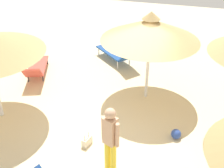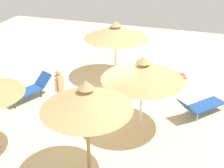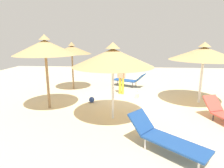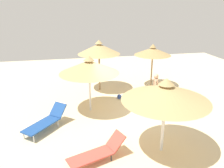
% 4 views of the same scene
% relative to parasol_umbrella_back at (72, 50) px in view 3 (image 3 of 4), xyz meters
% --- Properties ---
extents(ground, '(24.00, 24.00, 0.10)m').
position_rel_parasol_umbrella_back_xyz_m(ground, '(3.18, -2.70, -2.32)').
color(ground, beige).
extents(parasol_umbrella_back, '(2.23, 2.23, 2.72)m').
position_rel_parasol_umbrella_back_xyz_m(parasol_umbrella_back, '(0.00, 0.00, 0.00)').
color(parasol_umbrella_back, olive).
rests_on(parasol_umbrella_back, ground).
extents(parasol_umbrella_near_right, '(2.99, 2.99, 2.74)m').
position_rel_parasol_umbrella_back_xyz_m(parasol_umbrella_near_right, '(6.48, -2.02, -0.02)').
color(parasol_umbrella_near_right, white).
rests_on(parasol_umbrella_near_right, ground).
extents(parasol_umbrella_far_right, '(2.83, 2.83, 2.75)m').
position_rel_parasol_umbrella_back_xyz_m(parasol_umbrella_far_right, '(2.66, -4.15, -0.04)').
color(parasol_umbrella_far_right, white).
rests_on(parasol_umbrella_far_right, ground).
extents(parasol_umbrella_front, '(2.48, 2.48, 3.04)m').
position_rel_parasol_umbrella_back_xyz_m(parasol_umbrella_front, '(-0.11, -3.26, 0.25)').
color(parasol_umbrella_front, olive).
rests_on(parasol_umbrella_front, ground).
extents(lounge_chair_center, '(2.02, 1.87, 0.85)m').
position_rel_parasol_umbrella_back_xyz_m(lounge_chair_center, '(4.14, -6.17, -1.86)').
color(lounge_chair_center, '#1E478C').
rests_on(lounge_chair_center, ground).
extents(lounge_chair_edge, '(2.12, 1.44, 0.88)m').
position_rel_parasol_umbrella_back_xyz_m(lounge_chair_edge, '(3.29, 0.79, -1.83)').
color(lounge_chair_edge, '#1E478C').
rests_on(lounge_chair_edge, ground).
extents(person_standing_near_left, '(0.43, 0.30, 1.75)m').
position_rel_parasol_umbrella_back_xyz_m(person_standing_near_left, '(2.86, -0.87, -1.26)').
color(person_standing_near_left, yellow).
rests_on(person_standing_near_left, ground).
extents(handbag, '(0.20, 0.33, 0.39)m').
position_rel_parasol_umbrella_back_xyz_m(handbag, '(3.67, -1.54, -2.14)').
color(handbag, beige).
rests_on(handbag, ground).
extents(beach_ball, '(0.26, 0.26, 0.26)m').
position_rel_parasol_umbrella_back_xyz_m(beach_ball, '(1.54, -2.42, -2.14)').
color(beach_ball, navy).
rests_on(beach_ball, ground).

